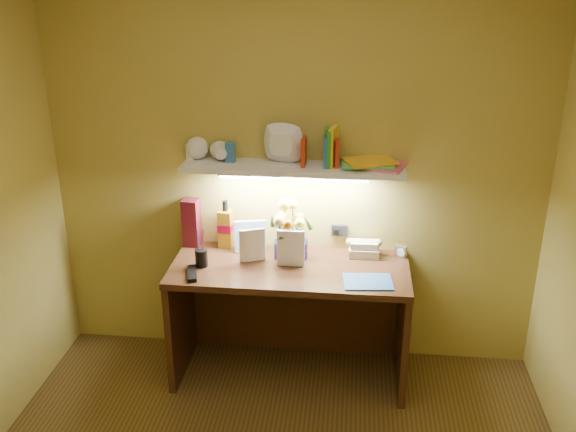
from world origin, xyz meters
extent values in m
cube|color=black|center=(0.00, 1.20, 0.38)|extent=(1.40, 0.60, 0.75)
cube|color=#B2B1B6|center=(0.65, 1.40, 0.79)|extent=(0.08, 0.06, 0.07)
cube|color=maroon|center=(-0.64, 1.44, 0.90)|extent=(0.10, 0.10, 0.30)
cylinder|color=black|center=(-0.52, 1.15, 0.84)|extent=(0.09, 0.09, 0.18)
cube|color=black|center=(-0.54, 1.03, 0.76)|extent=(0.10, 0.19, 0.02)
cube|color=#2E69A8|center=(0.46, 1.05, 0.75)|extent=(0.29, 0.22, 0.01)
imported|color=white|center=(-0.30, 1.22, 0.85)|extent=(0.15, 0.07, 0.21)
imported|color=white|center=(-0.08, 1.21, 0.86)|extent=(0.17, 0.02, 0.23)
cube|color=white|center=(0.00, 1.38, 1.30)|extent=(1.30, 0.25, 0.03)
imported|color=white|center=(-0.57, 1.39, 1.37)|extent=(0.15, 0.15, 0.10)
imported|color=white|center=(-0.42, 1.37, 1.37)|extent=(0.14, 0.14, 0.10)
imported|color=white|center=(-0.07, 1.38, 1.34)|extent=(0.28, 0.28, 0.06)
cube|color=white|center=(-0.62, 1.43, 1.36)|extent=(0.05, 0.04, 0.10)
cube|color=#2E69A8|center=(-0.37, 1.41, 1.37)|extent=(0.06, 0.05, 0.12)
cube|color=#B62D0F|center=(0.06, 1.39, 1.40)|extent=(0.03, 0.11, 0.16)
cube|color=yellow|center=(0.23, 1.40, 1.43)|extent=(0.05, 0.14, 0.23)
cube|color=#2C5BB0|center=(0.19, 1.39, 1.40)|extent=(0.03, 0.12, 0.17)
cube|color=#2A8422|center=(0.20, 1.39, 1.42)|extent=(0.04, 0.14, 0.22)
cube|color=#B62D0F|center=(0.25, 1.39, 1.39)|extent=(0.04, 0.11, 0.16)
cube|color=#E55F79|center=(0.48, 1.42, 1.32)|extent=(0.38, 0.32, 0.01)
cube|color=#55C56C|center=(0.43, 1.41, 1.33)|extent=(0.31, 0.24, 0.01)
cube|color=yellow|center=(0.44, 1.40, 1.35)|extent=(0.34, 0.30, 0.01)
camera|label=1|loc=(0.35, -2.17, 2.43)|focal=40.00mm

